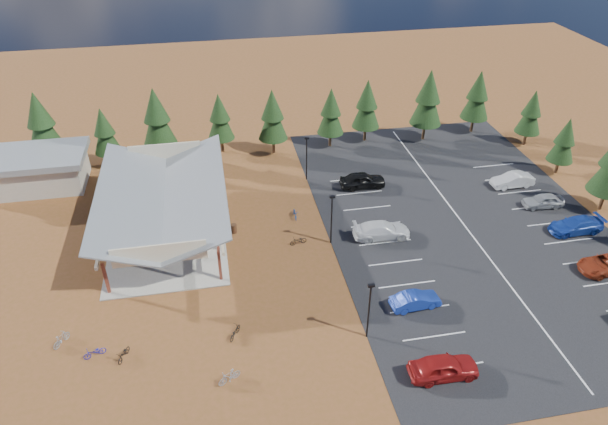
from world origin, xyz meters
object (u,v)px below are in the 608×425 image
Objects in this scene: outbuilding at (35,170)px; car_6 at (607,264)px; lamp_post_2 at (307,156)px; car_4 at (363,180)px; bike_3 at (154,192)px; bike_7 at (200,181)px; bike_10 at (95,352)px; trash_bin_0 at (234,229)px; lamp_post_0 at (369,307)px; bike_4 at (189,251)px; bike_2 at (158,226)px; bike_9 at (61,339)px; car_8 at (543,201)px; bike_1 at (150,243)px; bike_13 at (229,377)px; car_7 at (576,225)px; bike_6 at (194,209)px; bike_14 at (295,213)px; bike_15 at (222,234)px; car_0 at (444,367)px; trash_bin_1 at (228,233)px; car_9 at (512,180)px; bike_0 at (138,260)px; car_3 at (382,230)px; car_1 at (415,300)px; lamp_post_1 at (332,216)px; bike_pavilion at (163,196)px; bike_16 at (298,241)px; bike_5 at (199,228)px.

car_6 is (51.59, -24.41, -1.28)m from outbuilding.
lamp_post_2 is 6.64m from car_4.
bike_3 reaches higher than bike_7.
trash_bin_0 is at bearing 120.58° from bike_10.
lamp_post_0 is 2.73× the size of bike_4.
bike_9 is (-6.53, -13.52, -0.02)m from bike_2.
bike_4 is 0.46× the size of car_8.
bike_1 is 0.91× the size of bike_13.
outbuilding is 6.83× the size of bike_10.
bike_4 is at bearing -95.20° from car_7.
bike_6 is 1.03× the size of bike_14.
bike_15 is 0.32× the size of car_0.
bike_4 is at bearing -147.04° from trash_bin_1.
bike_13 is (1.93, -21.67, -0.04)m from bike_6.
trash_bin_1 is at bearing -99.82° from car_7.
car_9 reaches higher than car_8.
car_7 is at bearing 79.77° from bike_10.
bike_7 is at bearing -127.07° from car_6.
bike_3 is 1.09× the size of bike_14.
bike_0 reaches higher than trash_bin_0.
car_3 reaches higher than bike_4.
bike_14 is at bearing 22.07° from car_1.
lamp_post_1 is at bearing 15.35° from car_0.
bike_13 is 0.42× the size of car_8.
lamp_post_1 reaches higher than trash_bin_1.
car_0 reaches higher than bike_14.
lamp_post_0 is at bearing -90.00° from lamp_post_1.
bike_pavilion reaches higher than bike_16.
trash_bin_1 is 33.82m from car_6.
car_3 reaches higher than trash_bin_1.
lamp_post_2 reaches higher than car_6.
bike_0 is (11.58, -16.01, -1.48)m from outbuilding.
lamp_post_0 is at bearing -48.58° from bike_pavilion.
car_6 reaches higher than bike_10.
car_8 reaches higher than bike_2.
outbuilding is at bearing 75.66° from bike_6.
bike_2 is at bearing 168.97° from bike_13.
bike_5 is at bearing -35.81° from outbuilding.
bike_1 is at bearing -97.57° from car_7.
car_1 is at bearing -37.32° from outbuilding.
bike_2 is (-15.90, 16.98, -2.45)m from lamp_post_0.
car_9 reaches higher than bike_9.
bike_9 is at bearing 147.33° from bike_4.
bike_0 is at bearing -88.06° from bike_9.
bike_15 is at bearing -120.61° from bike_16.
car_7 is (19.28, 13.85, -0.09)m from car_0.
lamp_post_0 is at bearing -68.80° from car_7.
lamp_post_0 is 13.09m from car_3.
bike_6 reaches higher than bike_14.
bike_6 is at bearing -27.52° from outbuilding.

